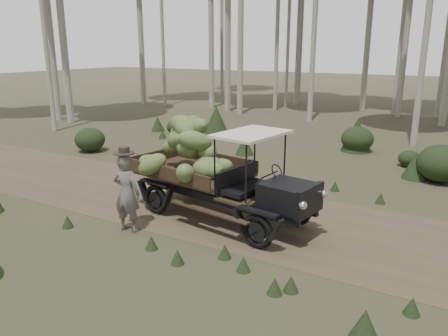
% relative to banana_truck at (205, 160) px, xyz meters
% --- Properties ---
extents(ground, '(120.00, 120.00, 0.00)m').
position_rel_banana_truck_xyz_m(ground, '(-0.11, 0.49, -1.41)').
color(ground, '#473D2B').
rests_on(ground, ground).
extents(dirt_track, '(70.00, 4.00, 0.01)m').
position_rel_banana_truck_xyz_m(dirt_track, '(-0.11, 0.49, -1.41)').
color(dirt_track, brown).
rests_on(dirt_track, ground).
extents(banana_truck, '(5.03, 2.61, 2.50)m').
position_rel_banana_truck_xyz_m(banana_truck, '(0.00, 0.00, 0.00)').
color(banana_truck, black).
rests_on(banana_truck, ground).
extents(farmer, '(0.70, 0.54, 1.94)m').
position_rel_banana_truck_xyz_m(farmer, '(-0.99, -1.67, -0.49)').
color(farmer, '#5F5B57').
rests_on(farmer, ground).
extents(undergrowth, '(24.47, 21.12, 1.39)m').
position_rel_banana_truck_xyz_m(undergrowth, '(0.46, -0.23, -0.86)').
color(undergrowth, '#233319').
rests_on(undergrowth, ground).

